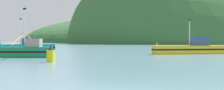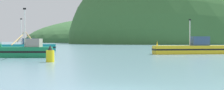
{
  "view_description": "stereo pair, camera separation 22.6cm",
  "coord_description": "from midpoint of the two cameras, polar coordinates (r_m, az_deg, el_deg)",
  "views": [
    {
      "loc": [
        -0.85,
        -12.21,
        2.05
      ],
      "look_at": [
        0.64,
        27.34,
        1.4
      ],
      "focal_mm": 51.33,
      "sensor_mm": 36.0,
      "label": 1
    },
    {
      "loc": [
        -0.62,
        -12.21,
        2.05
      ],
      "look_at": [
        0.64,
        27.34,
        1.4
      ],
      "focal_mm": 51.33,
      "sensor_mm": 36.0,
      "label": 2
    }
  ],
  "objects": [
    {
      "name": "hill_far_center",
      "position": [
        269.57,
        6.51,
        0.5
      ],
      "size": [
        206.22,
        164.98,
        44.48
      ],
      "primitive_type": "ellipsoid",
      "color": "#2D562D",
      "rests_on": "ground"
    },
    {
      "name": "hill_far_right",
      "position": [
        257.27,
        15.32,
        0.45
      ],
      "size": [
        148.97,
        119.17,
        66.78
      ],
      "primitive_type": "ellipsoid",
      "color": "#2D562D",
      "rests_on": "ground"
    },
    {
      "name": "hill_far_left",
      "position": [
        176.5,
        10.43,
        0.26
      ],
      "size": [
        112.4,
        89.92,
        92.44
      ],
      "primitive_type": "ellipsoid",
      "color": "#386633",
      "rests_on": "ground"
    },
    {
      "name": "fishing_boat_yellow",
      "position": [
        47.18,
        14.27,
        -0.63
      ],
      "size": [
        12.05,
        3.43,
        4.99
      ],
      "rotation": [
        0.0,
        0.0,
        3.29
      ],
      "color": "gold",
      "rests_on": "ground"
    },
    {
      "name": "fishing_boat_green",
      "position": [
        38.29,
        -15.21,
        -1.0
      ],
      "size": [
        6.17,
        10.07,
        5.74
      ],
      "rotation": [
        0.0,
        0.0,
        3.11
      ],
      "color": "#197A47",
      "rests_on": "ground"
    },
    {
      "name": "fishing_boat_teal",
      "position": [
        58.08,
        -15.43,
        -0.36
      ],
      "size": [
        10.55,
        16.44,
        5.78
      ],
      "rotation": [
        0.0,
        0.0,
        3.54
      ],
      "color": "#147F84",
      "rests_on": "ground"
    },
    {
      "name": "channel_buoy",
      "position": [
        29.83,
        -11.07,
        -1.75
      ],
      "size": [
        0.75,
        0.75,
        1.59
      ],
      "color": "yellow",
      "rests_on": "ground"
    }
  ]
}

